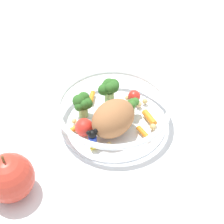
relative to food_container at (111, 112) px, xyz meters
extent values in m
plane|color=white|center=(0.00, 0.00, -0.03)|extent=(2.40, 2.40, 0.00)
cylinder|color=white|center=(0.01, 0.00, -0.03)|extent=(0.20, 0.20, 0.01)
torus|color=white|center=(0.01, 0.00, 0.01)|extent=(0.21, 0.21, 0.01)
ellipsoid|color=#9E663D|center=(-0.03, 0.00, 0.01)|extent=(0.11, 0.11, 0.06)
cylinder|color=#8EB766|center=(0.05, 0.00, -0.01)|extent=(0.02, 0.02, 0.02)
sphere|color=#2D6023|center=(0.06, 0.00, 0.01)|extent=(0.02, 0.02, 0.02)
sphere|color=#2D6023|center=(0.06, 0.01, 0.01)|extent=(0.02, 0.02, 0.02)
sphere|color=#2D6023|center=(0.05, 0.01, 0.01)|extent=(0.02, 0.02, 0.02)
sphere|color=#2D6023|center=(0.05, 0.00, 0.02)|extent=(0.02, 0.02, 0.02)
sphere|color=#2D6023|center=(0.05, -0.01, 0.02)|extent=(0.02, 0.02, 0.02)
sphere|color=#2D6023|center=(0.06, -0.01, 0.01)|extent=(0.03, 0.03, 0.03)
cylinder|color=#7FAD5B|center=(0.02, -0.04, -0.01)|extent=(0.01, 0.01, 0.02)
sphere|color=#386B28|center=(0.02, -0.04, 0.00)|extent=(0.01, 0.01, 0.01)
sphere|color=#386B28|center=(0.02, -0.03, 0.00)|extent=(0.01, 0.01, 0.01)
sphere|color=#386B28|center=(0.01, -0.03, 0.00)|extent=(0.01, 0.01, 0.01)
sphere|color=#386B28|center=(0.01, -0.04, 0.01)|extent=(0.01, 0.01, 0.01)
sphere|color=#386B28|center=(0.02, -0.04, 0.00)|extent=(0.01, 0.01, 0.01)
sphere|color=#386B28|center=(0.02, -0.05, 0.01)|extent=(0.02, 0.02, 0.02)
cylinder|color=#8EB766|center=(0.01, 0.05, -0.01)|extent=(0.02, 0.02, 0.02)
sphere|color=#2D6023|center=(0.02, 0.05, 0.01)|extent=(0.02, 0.02, 0.02)
sphere|color=#2D6023|center=(0.02, 0.06, 0.01)|extent=(0.02, 0.02, 0.02)
sphere|color=#2D6023|center=(0.01, 0.06, 0.01)|extent=(0.02, 0.02, 0.02)
sphere|color=#2D6023|center=(0.00, 0.06, 0.01)|extent=(0.02, 0.02, 0.02)
sphere|color=#2D6023|center=(0.01, 0.05, 0.01)|extent=(0.02, 0.02, 0.02)
sphere|color=#2D6023|center=(0.01, 0.04, 0.01)|extent=(0.02, 0.02, 0.02)
sphere|color=#2D6023|center=(0.02, 0.04, 0.01)|extent=(0.02, 0.02, 0.02)
cube|color=yellow|center=(-0.06, 0.03, -0.02)|extent=(0.02, 0.02, 0.00)
cylinder|color=#1933B2|center=(-0.06, 0.03, -0.01)|extent=(0.02, 0.02, 0.02)
sphere|color=black|center=(-0.06, 0.03, 0.01)|extent=(0.01, 0.01, 0.01)
sphere|color=black|center=(-0.06, 0.04, 0.01)|extent=(0.01, 0.01, 0.01)
sphere|color=black|center=(-0.06, 0.03, 0.01)|extent=(0.01, 0.01, 0.01)
cylinder|color=orange|center=(-0.02, 0.06, -0.02)|extent=(0.02, 0.02, 0.01)
cylinder|color=orange|center=(-0.04, -0.06, -0.02)|extent=(0.03, 0.02, 0.01)
cylinder|color=orange|center=(0.00, -0.07, -0.02)|extent=(0.04, 0.03, 0.01)
cylinder|color=orange|center=(0.06, 0.04, -0.02)|extent=(0.03, 0.01, 0.01)
sphere|color=red|center=(0.06, -0.05, -0.01)|extent=(0.02, 0.02, 0.02)
sphere|color=red|center=(-0.03, 0.05, -0.01)|extent=(0.03, 0.03, 0.03)
sphere|color=#D1B775|center=(-0.01, 0.07, -0.02)|extent=(0.01, 0.01, 0.01)
sphere|color=tan|center=(-0.01, 0.06, -0.02)|extent=(0.01, 0.01, 0.01)
sphere|color=#D1B775|center=(-0.06, 0.00, -0.02)|extent=(0.01, 0.01, 0.01)
sphere|color=tan|center=(0.05, -0.07, -0.02)|extent=(0.01, 0.01, 0.01)
sphere|color=tan|center=(-0.02, -0.08, -0.02)|extent=(0.01, 0.01, 0.01)
sphere|color=tan|center=(0.06, -0.03, -0.02)|extent=(0.01, 0.01, 0.01)
sphere|color=#D1B775|center=(0.04, -0.05, -0.02)|extent=(0.01, 0.01, 0.01)
sphere|color=#BC3828|center=(-0.15, 0.15, 0.01)|extent=(0.07, 0.07, 0.07)
cylinder|color=brown|center=(-0.15, 0.15, 0.05)|extent=(0.00, 0.00, 0.01)
camera|label=1|loc=(-0.44, 0.00, 0.42)|focal=53.98mm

